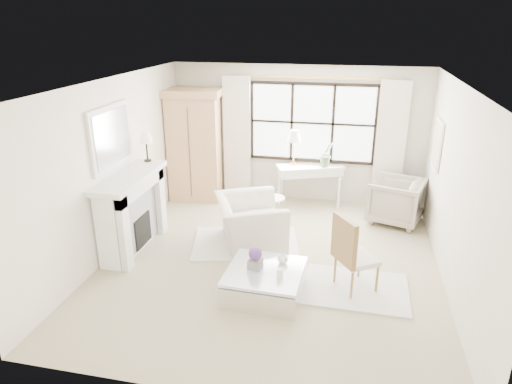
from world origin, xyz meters
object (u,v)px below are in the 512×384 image
armoire (194,145)px  coffee_table (265,283)px  club_armchair (250,222)px  console_table (310,185)px

armoire → coffee_table: (2.08, -3.21, -0.96)m
armoire → coffee_table: bearing=-63.1°
armoire → club_armchair: 2.47m
armoire → coffee_table: 3.94m
armoire → coffee_table: armoire is taller
console_table → armoire: bearing=162.8°
coffee_table → console_table: bearing=88.0°
club_armchair → coffee_table: club_armchair is taller
armoire → club_armchair: size_ratio=1.89×
console_table → club_armchair: size_ratio=1.16×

